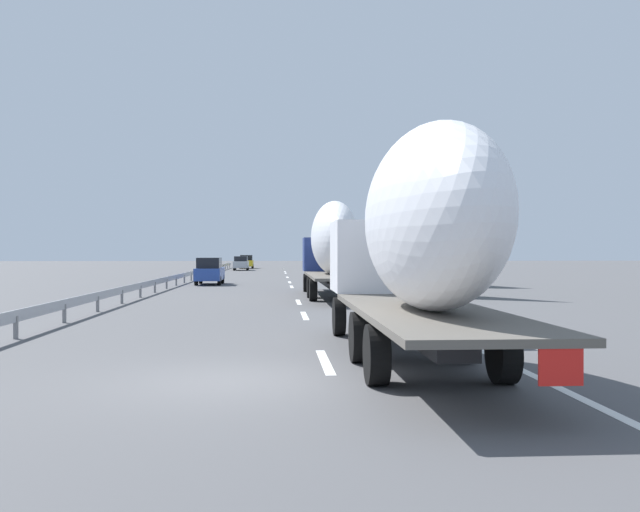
% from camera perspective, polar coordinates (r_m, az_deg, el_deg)
% --- Properties ---
extents(ground_plane, '(260.00, 260.00, 0.00)m').
position_cam_1_polar(ground_plane, '(52.11, -4.54, -2.19)').
color(ground_plane, '#4C4C4F').
extents(lane_stripe_0, '(3.20, 0.20, 0.01)m').
position_cam_1_polar(lane_stripe_0, '(14.27, 0.42, -8.80)').
color(lane_stripe_0, white).
rests_on(lane_stripe_0, ground_plane).
extents(lane_stripe_1, '(3.20, 0.20, 0.01)m').
position_cam_1_polar(lane_stripe_1, '(24.42, -1.30, -5.00)').
color(lane_stripe_1, white).
rests_on(lane_stripe_1, ground_plane).
extents(lane_stripe_2, '(3.20, 0.20, 0.01)m').
position_cam_1_polar(lane_stripe_2, '(31.12, -1.81, -3.86)').
color(lane_stripe_2, white).
rests_on(lane_stripe_2, ground_plane).
extents(lane_stripe_3, '(3.20, 0.20, 0.01)m').
position_cam_1_polar(lane_stripe_3, '(44.89, -2.38, -2.58)').
color(lane_stripe_3, white).
rests_on(lane_stripe_3, ground_plane).
extents(lane_stripe_4, '(3.20, 0.20, 0.01)m').
position_cam_1_polar(lane_stripe_4, '(51.63, -2.55, -2.21)').
color(lane_stripe_4, white).
rests_on(lane_stripe_4, ground_plane).
extents(lane_stripe_5, '(3.20, 0.20, 0.01)m').
position_cam_1_polar(lane_stripe_5, '(62.07, -2.73, -1.78)').
color(lane_stripe_5, white).
rests_on(lane_stripe_5, ground_plane).
extents(lane_stripe_6, '(3.20, 0.20, 0.01)m').
position_cam_1_polar(lane_stripe_6, '(74.58, -2.89, -1.43)').
color(lane_stripe_6, white).
rests_on(lane_stripe_6, ground_plane).
extents(lane_stripe_7, '(3.20, 0.20, 0.01)m').
position_cam_1_polar(lane_stripe_7, '(80.08, -2.94, -1.31)').
color(lane_stripe_7, white).
rests_on(lane_stripe_7, ground_plane).
extents(lane_stripe_8, '(3.20, 0.20, 0.01)m').
position_cam_1_polar(lane_stripe_8, '(93.27, -3.04, -1.09)').
color(lane_stripe_8, white).
rests_on(lane_stripe_8, ground_plane).
extents(lane_stripe_9, '(3.20, 0.20, 0.01)m').
position_cam_1_polar(lane_stripe_9, '(93.95, -3.05, -1.08)').
color(lane_stripe_9, white).
rests_on(lane_stripe_9, ground_plane).
extents(edge_line_right, '(110.00, 0.20, 0.01)m').
position_cam_1_polar(edge_line_right, '(57.29, 1.05, -1.96)').
color(edge_line_right, white).
rests_on(edge_line_right, ground_plane).
extents(truck_lead, '(14.36, 2.55, 4.76)m').
position_cam_1_polar(truck_lead, '(34.30, 1.03, 0.99)').
color(truck_lead, navy).
rests_on(truck_lead, ground_plane).
extents(truck_trailing, '(12.77, 2.55, 4.57)m').
position_cam_1_polar(truck_trailing, '(13.82, 8.04, 1.57)').
color(truck_trailing, silver).
rests_on(truck_trailing, ground_plane).
extents(car_silver_hatch, '(4.41, 1.84, 1.77)m').
position_cam_1_polar(car_silver_hatch, '(86.76, -6.61, -0.60)').
color(car_silver_hatch, '#ADB2B7').
rests_on(car_silver_hatch, ground_plane).
extents(car_blue_sedan, '(4.47, 1.79, 1.89)m').
position_cam_1_polar(car_blue_sedan, '(48.61, -9.20, -1.25)').
color(car_blue_sedan, '#28479E').
rests_on(car_blue_sedan, ground_plane).
extents(car_yellow_coupe, '(4.07, 1.91, 1.89)m').
position_cam_1_polar(car_yellow_coupe, '(96.66, -6.15, -0.48)').
color(car_yellow_coupe, gold).
rests_on(car_yellow_coupe, ground_plane).
extents(road_sign, '(0.10, 0.90, 2.91)m').
position_cam_1_polar(road_sign, '(56.92, 2.29, 0.06)').
color(road_sign, gray).
rests_on(road_sign, ground_plane).
extents(tree_0, '(3.37, 3.37, 6.51)m').
position_cam_1_polar(tree_0, '(47.17, 10.94, 2.67)').
color(tree_0, '#472D19').
rests_on(tree_0, ground_plane).
extents(tree_1, '(2.53, 2.53, 7.17)m').
position_cam_1_polar(tree_1, '(35.52, 10.82, 3.53)').
color(tree_1, '#472D19').
rests_on(tree_1, ground_plane).
extents(tree_2, '(3.87, 3.87, 5.86)m').
position_cam_1_polar(tree_2, '(90.59, 3.39, 1.13)').
color(tree_2, '#472D19').
rests_on(tree_2, ground_plane).
extents(tree_3, '(2.92, 2.92, 6.25)m').
position_cam_1_polar(tree_3, '(46.59, 10.18, 2.50)').
color(tree_3, '#472D19').
rests_on(tree_3, ground_plane).
extents(tree_4, '(3.69, 3.69, 6.90)m').
position_cam_1_polar(tree_4, '(84.75, 2.47, 1.63)').
color(tree_4, '#472D19').
rests_on(tree_4, ground_plane).
extents(guardrail_median, '(94.00, 0.10, 0.76)m').
position_cam_1_polar(guardrail_median, '(55.50, -10.70, -1.44)').
color(guardrail_median, '#9EA0A5').
rests_on(guardrail_median, ground_plane).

